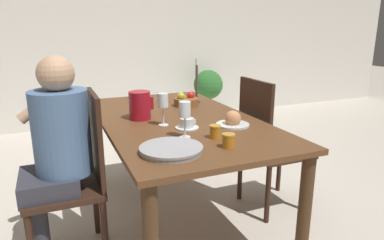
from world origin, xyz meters
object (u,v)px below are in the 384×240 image
at_px(wine_glass_water, 163,102).
at_px(fruit_bowl, 186,101).
at_px(bread_plate, 233,121).
at_px(teacup_near_person, 187,124).
at_px(potted_plant, 208,90).
at_px(serving_tray, 171,149).
at_px(candlestick_tall, 197,85).
at_px(chair_opposite, 267,143).
at_px(red_pitcher, 140,105).
at_px(jam_jar_amber, 229,140).
at_px(jam_jar_red, 215,131).
at_px(person_seated, 56,146).
at_px(chair_person_side, 77,175).
at_px(wine_glass_juice, 185,112).

height_order(wine_glass_water, fruit_bowl, wine_glass_water).
bearing_deg(bread_plate, fruit_bowl, 95.35).
relative_size(teacup_near_person, potted_plant, 0.19).
relative_size(teacup_near_person, serving_tray, 0.45).
height_order(teacup_near_person, serving_tray, teacup_near_person).
distance_m(wine_glass_water, candlestick_tall, 0.70).
relative_size(chair_opposite, potted_plant, 1.34).
bearing_deg(chair_opposite, red_pitcher, -100.56).
xyz_separation_m(chair_opposite, serving_tray, (-0.90, -0.49, 0.25)).
relative_size(bread_plate, jam_jar_amber, 2.83).
bearing_deg(jam_jar_amber, candlestick_tall, 74.91).
height_order(serving_tray, potted_plant, serving_tray).
height_order(red_pitcher, potted_plant, red_pitcher).
bearing_deg(wine_glass_water, teacup_near_person, -45.09).
height_order(red_pitcher, jam_jar_red, red_pitcher).
relative_size(red_pitcher, wine_glass_water, 0.93).
bearing_deg(fruit_bowl, person_seated, -153.81).
xyz_separation_m(person_seated, jam_jar_red, (0.79, -0.32, 0.08)).
bearing_deg(chair_opposite, jam_jar_amber, -49.08).
bearing_deg(serving_tray, potted_plant, 61.58).
relative_size(chair_person_side, wine_glass_water, 4.93).
relative_size(person_seated, serving_tray, 3.88).
height_order(teacup_near_person, fruit_bowl, fruit_bowl).
relative_size(chair_person_side, jam_jar_amber, 13.72).
bearing_deg(chair_person_side, serving_tray, -137.82).
xyz_separation_m(wine_glass_juice, serving_tray, (-0.14, -0.19, -0.13)).
height_order(fruit_bowl, candlestick_tall, candlestick_tall).
distance_m(person_seated, candlestick_tall, 1.21).
height_order(person_seated, teacup_near_person, person_seated).
bearing_deg(wine_glass_juice, wine_glass_water, 96.95).
xyz_separation_m(red_pitcher, candlestick_tall, (0.54, 0.33, 0.04)).
bearing_deg(chair_opposite, bread_plate, -63.61).
xyz_separation_m(wine_glass_water, teacup_near_person, (0.11, -0.11, -0.12)).
height_order(chair_opposite, jam_jar_red, chair_opposite).
bearing_deg(candlestick_tall, jam_jar_amber, -105.09).
height_order(chair_person_side, bread_plate, chair_person_side).
xyz_separation_m(serving_tray, fruit_bowl, (0.44, 0.90, 0.02)).
bearing_deg(candlestick_tall, teacup_near_person, -117.95).
xyz_separation_m(red_pitcher, jam_jar_red, (0.27, -0.54, -0.05)).
bearing_deg(serving_tray, red_pitcher, 88.30).
bearing_deg(wine_glass_juice, red_pitcher, 104.86).
relative_size(person_seated, fruit_bowl, 6.37).
bearing_deg(jam_jar_red, person_seated, 157.80).
xyz_separation_m(person_seated, jam_jar_amber, (0.79, -0.49, 0.08)).
xyz_separation_m(jam_jar_red, fruit_bowl, (0.15, 0.79, -0.00)).
xyz_separation_m(jam_jar_amber, fruit_bowl, (0.16, 0.95, -0.00)).
relative_size(teacup_near_person, jam_jar_red, 1.95).
bearing_deg(bread_plate, wine_glass_water, 156.56).
height_order(serving_tray, jam_jar_red, jam_jar_red).
bearing_deg(serving_tray, person_seated, 138.70).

